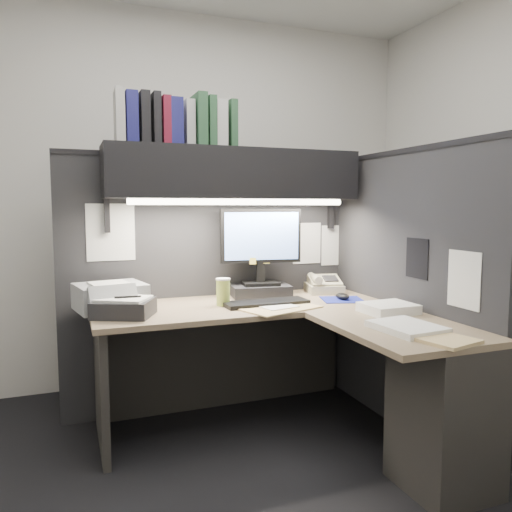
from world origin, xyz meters
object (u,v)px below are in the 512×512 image
object	(u,v)px
monitor	(261,262)
notebook_stack	(124,308)
desk	(336,375)
keyboard	(266,303)
overhead_shelf	(234,174)
printer	(110,297)
telephone	(324,286)
coffee_cup	(223,293)

from	to	relation	value
monitor	notebook_stack	xyz separation A→B (m)	(-0.88, -0.29, -0.18)
desk	notebook_stack	bearing A→B (deg)	154.88
keyboard	notebook_stack	world-z (taller)	notebook_stack
notebook_stack	overhead_shelf	bearing A→B (deg)	21.77
monitor	printer	size ratio (longest dim) A/B	1.55
overhead_shelf	keyboard	size ratio (longest dim) A/B	3.11
keyboard	notebook_stack	size ratio (longest dim) A/B	1.71
desk	monitor	bearing A→B (deg)	99.12
telephone	coffee_cup	distance (m)	0.78
telephone	printer	xyz separation A→B (m)	(-1.38, -0.06, 0.03)
notebook_stack	desk	bearing A→B (deg)	-25.12
monitor	coffee_cup	size ratio (longest dim) A/B	3.75
coffee_cup	notebook_stack	xyz separation A→B (m)	(-0.57, -0.09, -0.03)
desk	keyboard	size ratio (longest dim) A/B	3.41
printer	notebook_stack	distance (m)	0.21
telephone	coffee_cup	xyz separation A→B (m)	(-0.76, -0.18, 0.03)
desk	telephone	xyz separation A→B (m)	(0.33, 0.74, 0.33)
telephone	notebook_stack	world-z (taller)	telephone
telephone	notebook_stack	size ratio (longest dim) A/B	0.80
printer	desk	bearing A→B (deg)	-44.01
overhead_shelf	coffee_cup	bearing A→B (deg)	-124.79
desk	coffee_cup	bearing A→B (deg)	127.69
desk	telephone	distance (m)	0.87
printer	notebook_stack	world-z (taller)	printer
telephone	notebook_stack	xyz separation A→B (m)	(-1.33, -0.27, -0.00)
overhead_shelf	printer	world-z (taller)	overhead_shelf
desk	monitor	xyz separation A→B (m)	(-0.12, 0.76, 0.51)
keyboard	printer	size ratio (longest dim) A/B	1.39
keyboard	monitor	bearing A→B (deg)	73.73
telephone	coffee_cup	size ratio (longest dim) A/B	1.57
printer	notebook_stack	size ratio (longest dim) A/B	1.24
keyboard	telephone	xyz separation A→B (m)	(0.52, 0.26, 0.03)
keyboard	overhead_shelf	bearing A→B (deg)	109.95
printer	overhead_shelf	bearing A→B (deg)	-5.67
overhead_shelf	printer	distance (m)	1.03
keyboard	coffee_cup	xyz separation A→B (m)	(-0.24, 0.08, 0.06)
telephone	printer	world-z (taller)	printer
desk	keyboard	bearing A→B (deg)	112.14
overhead_shelf	printer	bearing A→B (deg)	-174.37
overhead_shelf	telephone	bearing A→B (deg)	-1.20
monitor	printer	world-z (taller)	monitor
desk	notebook_stack	distance (m)	1.16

